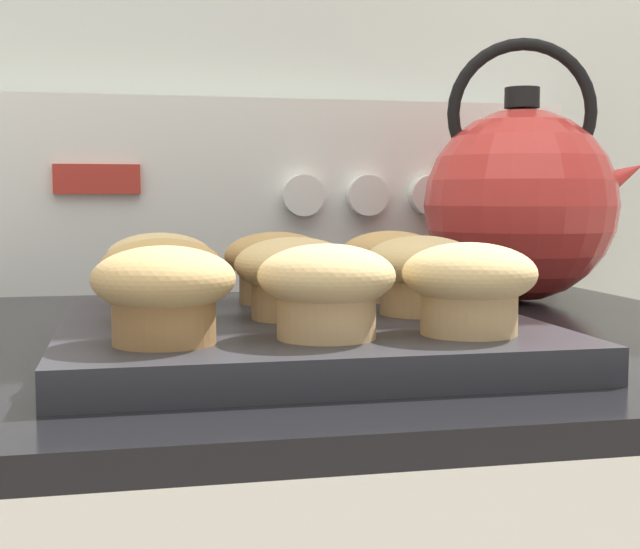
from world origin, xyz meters
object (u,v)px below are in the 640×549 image
Objects in this scene: muffin_r0_c1 at (326,287)px; muffin_r1_c0 at (162,276)px; muffin_r2_c0 at (160,266)px; muffin_r1_c2 at (421,271)px; muffin_r0_c2 at (469,284)px; muffin_r1_c1 at (294,274)px; muffin_r2_c2 at (391,262)px; muffin_pan at (297,334)px; muffin_r0_c0 at (164,290)px; tea_kettle at (522,201)px; muffin_r2_c1 at (276,264)px.

muffin_r1_c0 is at bearing 135.77° from muffin_r0_c1.
muffin_r1_c2 is at bearing -26.88° from muffin_r2_c0.
muffin_r0_c2 and muffin_r1_c1 have the same top height.
muffin_r0_c2 and muffin_r2_c2 have the same top height.
muffin_pan is 0.13m from muffin_r0_c2.
muffin_r0_c1 is (0.09, -0.00, 0.00)m from muffin_r0_c0.
muffin_r1_c2 and muffin_r2_c0 have the same top height.
tea_kettle is at bearing 40.84° from muffin_pan.
muffin_r2_c1 is (0.09, -0.00, 0.00)m from muffin_r2_c0.
muffin_r2_c1 reaches higher than muffin_pan.
muffin_r0_c0 and muffin_r2_c1 have the same top height.
muffin_r0_c0 is 1.00× the size of muffin_r0_c2.
muffin_r2_c2 is at bearing 62.57° from muffin_r0_c1.
muffin_pan is 3.87× the size of muffin_r2_c2.
muffin_r0_c0 and muffin_r2_c2 have the same top height.
muffin_r2_c1 is at bearing -1.87° from muffin_r2_c0.
muffin_r1_c0 is at bearing -153.91° from muffin_r2_c2.
tea_kettle is (0.36, 0.24, 0.05)m from muffin_r1_c0.
muffin_r2_c0 is (-0.18, 0.18, 0.00)m from muffin_r0_c2.
muffin_r0_c2 is at bearing -46.48° from muffin_pan.
muffin_pan is 0.10m from muffin_r0_c1.
muffin_r0_c2 is 0.25m from muffin_r2_c0.
muffin_r0_c1 and muffin_r0_c2 have the same top height.
muffin_r0_c2 is 0.18m from muffin_r2_c2.
muffin_pan is at bearing -136.42° from muffin_r2_c2.
muffin_r1_c0 and muffin_r1_c2 have the same top height.
muffin_r0_c2 is 1.00× the size of muffin_r2_c2.
muffin_r1_c1 reaches higher than muffin_pan.
muffin_pan is 3.87× the size of muffin_r1_c1.
muffin_r2_c0 is at bearing 88.69° from muffin_r0_c0.
tea_kettle reaches higher than muffin_r2_c0.
muffin_r1_c0 is at bearing -179.32° from muffin_r1_c2.
muffin_r1_c2 is at bearing 0.68° from muffin_r1_c0.
muffin_r2_c1 is (0.00, 0.18, 0.00)m from muffin_r0_c1.
muffin_r2_c0 is (-0.09, 0.18, 0.00)m from muffin_r0_c1.
muffin_r0_c0 is 0.13m from muffin_r1_c1.
muffin_r0_c0 is at bearing 179.94° from muffin_r0_c1.
tea_kettle reaches higher than muffin_r2_c2.
muffin_r0_c2 is 1.00× the size of muffin_r1_c0.
tea_kettle is (0.27, 0.24, 0.09)m from muffin_pan.
muffin_r1_c2 is 1.00× the size of muffin_r2_c2.
muffin_r2_c2 is (0.01, 0.18, 0.00)m from muffin_r0_c2.
muffin_pan is at bearing 43.98° from muffin_r0_c0.
muffin_r1_c1 is 1.00× the size of muffin_r2_c1.
muffin_r2_c2 is at bearing 43.43° from muffin_r1_c1.
muffin_r0_c1 reaches higher than muffin_pan.
muffin_r2_c0 is at bearing 116.27° from muffin_r0_c1.
muffin_r1_c1 is 0.13m from muffin_r2_c0.
muffin_r1_c0 is 1.00× the size of muffin_r1_c1.
muffin_r2_c2 is at bearing 26.09° from muffin_r1_c0.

